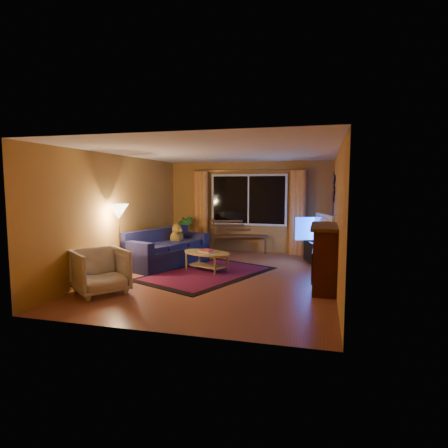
% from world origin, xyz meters
% --- Properties ---
extents(floor, '(4.50, 6.00, 0.02)m').
position_xyz_m(floor, '(0.00, 0.00, -0.01)').
color(floor, brown).
rests_on(floor, ground).
extents(ceiling, '(4.50, 6.00, 0.02)m').
position_xyz_m(ceiling, '(0.00, 0.00, 2.51)').
color(ceiling, white).
rests_on(ceiling, ground).
extents(wall_back, '(4.50, 0.02, 2.50)m').
position_xyz_m(wall_back, '(0.00, 3.01, 1.25)').
color(wall_back, '#B67F35').
rests_on(wall_back, ground).
extents(wall_left, '(0.02, 6.00, 2.50)m').
position_xyz_m(wall_left, '(-2.26, 0.00, 1.25)').
color(wall_left, '#B67F35').
rests_on(wall_left, ground).
extents(wall_right, '(0.02, 6.00, 2.50)m').
position_xyz_m(wall_right, '(2.26, 0.00, 1.25)').
color(wall_right, '#B67F35').
rests_on(wall_right, ground).
extents(window, '(2.00, 0.02, 1.30)m').
position_xyz_m(window, '(0.00, 2.94, 1.45)').
color(window, black).
rests_on(window, wall_back).
extents(curtain_rod, '(3.20, 0.03, 0.03)m').
position_xyz_m(curtain_rod, '(0.00, 2.90, 2.25)').
color(curtain_rod, '#BF8C3F').
rests_on(curtain_rod, wall_back).
extents(curtain_left, '(0.36, 0.36, 2.24)m').
position_xyz_m(curtain_left, '(-1.35, 2.88, 1.12)').
color(curtain_left, '#E28E3F').
rests_on(curtain_left, ground).
extents(curtain_right, '(0.36, 0.36, 2.24)m').
position_xyz_m(curtain_right, '(1.35, 2.88, 1.12)').
color(curtain_right, '#E28E3F').
rests_on(curtain_right, ground).
extents(bench, '(1.63, 0.87, 0.47)m').
position_xyz_m(bench, '(-0.22, 2.75, 0.24)').
color(bench, '#462B18').
rests_on(bench, ground).
extents(potted_plant, '(0.71, 0.71, 1.00)m').
position_xyz_m(potted_plant, '(-1.67, 2.38, 0.50)').
color(potted_plant, '#235B1E').
rests_on(potted_plant, ground).
extents(sofa, '(1.55, 2.24, 0.83)m').
position_xyz_m(sofa, '(-1.48, 0.75, 0.42)').
color(sofa, '#17183C').
rests_on(sofa, ground).
extents(dog, '(0.45, 0.52, 0.47)m').
position_xyz_m(dog, '(-1.43, 1.21, 0.65)').
color(dog, olive).
rests_on(dog, sofa).
extents(armchair, '(1.12, 1.13, 0.85)m').
position_xyz_m(armchair, '(-1.68, -1.66, 0.42)').
color(armchair, beige).
rests_on(armchair, ground).
extents(floor_lamp, '(0.28, 0.28, 1.48)m').
position_xyz_m(floor_lamp, '(-2.00, -0.48, 0.74)').
color(floor_lamp, '#BF8C3F').
rests_on(floor_lamp, ground).
extents(rug, '(2.73, 3.27, 0.02)m').
position_xyz_m(rug, '(-0.33, 0.14, 0.01)').
color(rug, maroon).
rests_on(rug, ground).
extents(coffee_table, '(1.52, 1.52, 0.42)m').
position_xyz_m(coffee_table, '(-0.41, 0.39, 0.21)').
color(coffee_table, '#9E8342').
rests_on(coffee_table, ground).
extents(tv_console, '(0.75, 1.27, 0.50)m').
position_xyz_m(tv_console, '(1.93, 1.78, 0.25)').
color(tv_console, black).
rests_on(tv_console, ground).
extents(television, '(0.52, 1.16, 0.68)m').
position_xyz_m(television, '(1.93, 1.78, 0.84)').
color(television, black).
rests_on(television, tv_console).
extents(fireplace, '(0.40, 1.20, 1.10)m').
position_xyz_m(fireplace, '(2.05, -0.40, 0.55)').
color(fireplace, maroon).
rests_on(fireplace, ground).
extents(mirror_cluster, '(0.06, 0.60, 0.56)m').
position_xyz_m(mirror_cluster, '(2.21, 1.30, 1.80)').
color(mirror_cluster, black).
rests_on(mirror_cluster, wall_right).
extents(painting, '(0.04, 0.76, 0.96)m').
position_xyz_m(painting, '(2.22, 2.45, 1.65)').
color(painting, '#DF592E').
rests_on(painting, wall_right).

